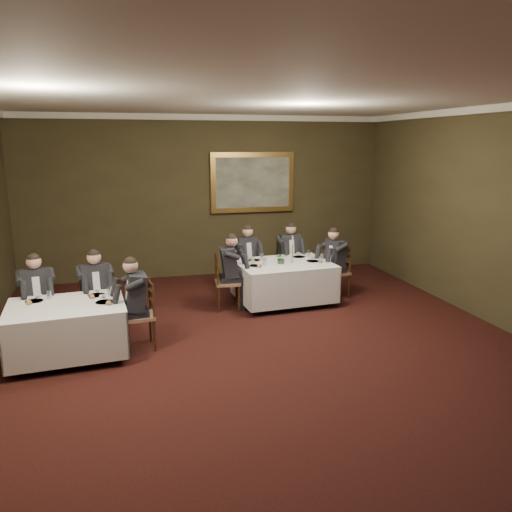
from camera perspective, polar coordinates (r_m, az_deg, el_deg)
name	(u,v)px	position (r m, az deg, el deg)	size (l,w,h in m)	color
ground	(270,368)	(6.78, 1.57, -12.67)	(10.00, 10.00, 0.00)	black
ceiling	(271,92)	(6.15, 1.78, 18.26)	(8.00, 10.00, 0.10)	silver
back_wall	(207,197)	(11.07, -5.63, 6.71)	(8.00, 0.10, 3.50)	#362E1B
crown_molding	(271,97)	(6.14, 1.78, 17.70)	(8.00, 10.00, 0.12)	white
table_main	(284,279)	(9.25, 3.17, -2.66)	(1.80, 1.42, 0.67)	black
table_second	(67,327)	(7.39, -20.75, -7.55)	(1.65, 1.31, 0.67)	black
chair_main_backleft	(246,278)	(9.95, -1.20, -2.53)	(0.53, 0.52, 1.00)	#93684B
diner_main_backleft	(246,267)	(9.88, -1.17, -1.27)	(0.51, 0.56, 1.35)	black
chair_main_backright	(288,274)	(10.25, 3.73, -2.09)	(0.46, 0.45, 1.00)	#93684B
diner_main_backright	(289,263)	(10.18, 3.77, -0.86)	(0.44, 0.50, 1.35)	black
chair_main_endleft	(227,293)	(8.97, -3.32, -4.27)	(0.46, 0.47, 1.00)	#93684B
diner_main_endleft	(228,281)	(8.91, -3.26, -2.86)	(0.51, 0.44, 1.35)	black
chair_main_endright	(336,283)	(9.74, 9.11, -3.02)	(0.51, 0.52, 1.00)	#93684B
diner_main_endright	(336,271)	(9.67, 9.10, -1.73)	(0.56, 0.50, 1.35)	black
chair_sec_backleft	(40,322)	(8.22, -23.50, -6.96)	(0.52, 0.50, 1.00)	#93684B
diner_sec_backleft	(38,308)	(8.14, -23.63, -5.47)	(0.49, 0.55, 1.35)	black
chair_sec_backright	(97,316)	(8.19, -17.67, -6.55)	(0.51, 0.50, 1.00)	#93684B
diner_sec_backright	(96,302)	(8.11, -17.77, -5.06)	(0.49, 0.55, 1.35)	black
chair_sec_endright	(141,329)	(7.47, -13.06, -8.15)	(0.46, 0.48, 1.00)	#93684B
diner_sec_endright	(139,314)	(7.40, -13.23, -6.51)	(0.52, 0.45, 1.35)	black
centerpiece	(281,257)	(9.07, 2.90, -0.17)	(0.21, 0.18, 0.23)	#2D5926
candlestick	(292,252)	(9.18, 4.19, 0.42)	(0.07, 0.07, 0.51)	#B08F36
place_setting_table_main	(256,258)	(9.38, 0.03, -0.25)	(0.33, 0.31, 0.14)	white
place_setting_table_second	(38,298)	(7.64, -23.63, -4.41)	(0.33, 0.31, 0.14)	white
painting	(253,182)	(11.19, -0.39, 8.40)	(1.89, 0.09, 1.32)	#E3B453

